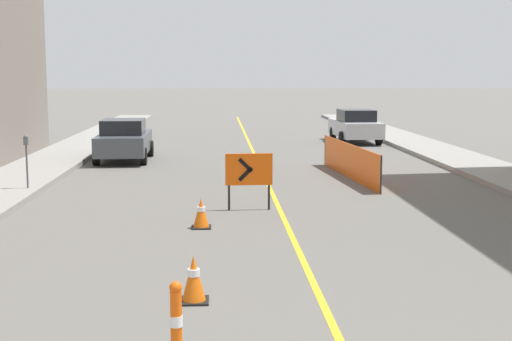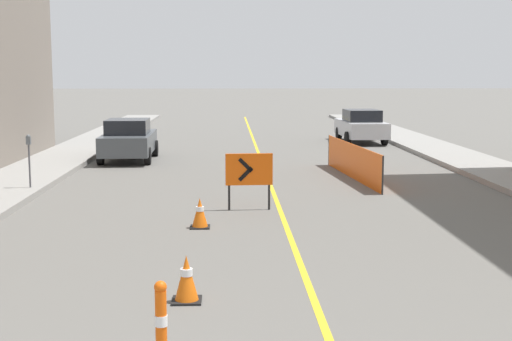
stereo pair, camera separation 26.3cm
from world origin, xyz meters
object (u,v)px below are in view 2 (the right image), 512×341
Objects in this scene: traffic_cone_third at (200,213)px; parked_car_curb_mid at (361,126)px; arrow_barricade_primary at (249,171)px; parking_meter_near_curb at (29,150)px; parked_car_curb_near at (129,140)px; traffic_cone_second at (187,279)px.

traffic_cone_third is 0.15× the size of parked_car_curb_mid.
parking_meter_near_curb is (-6.01, 2.61, 0.25)m from arrow_barricade_primary.
parked_car_curb_near is at bearing 104.78° from traffic_cone_third.
arrow_barricade_primary is 0.32× the size of parked_car_curb_mid.
traffic_cone_third is (-0.00, 5.02, -0.02)m from traffic_cone_second.
traffic_cone_third is 2.38m from arrow_barricade_primary.
arrow_barricade_primary is 17.69m from parked_car_curb_mid.
parked_car_curb_mid is at bearing 49.87° from parking_meter_near_curb.
parking_meter_near_curb is at bearing -132.16° from parked_car_curb_mid.
arrow_barricade_primary is 6.55m from parking_meter_near_curb.
traffic_cone_second is 0.47× the size of parking_meter_near_curb.
traffic_cone_second is at bearing -80.57° from parked_car_curb_near.
parked_car_curb_mid is 18.43m from parking_meter_near_curb.
parked_car_curb_mid is at bearing 69.49° from traffic_cone_third.
parking_meter_near_curb reaches higher than parked_car_curb_near.
parked_car_curb_near is (-4.30, 10.05, -0.16)m from arrow_barricade_primary.
parking_meter_near_curb reaches higher than arrow_barricade_primary.
parked_car_curb_mid reaches higher than traffic_cone_third.
traffic_cone_third is at bearing -76.35° from parked_car_curb_near.
traffic_cone_second is 0.16× the size of parked_car_curb_near.
parked_car_curb_near is 2.94× the size of parking_meter_near_curb.
traffic_cone_second is 0.16× the size of parked_car_curb_mid.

